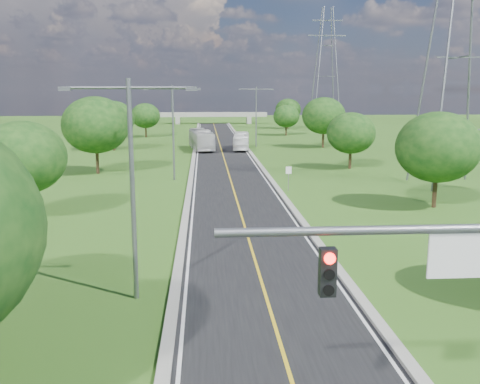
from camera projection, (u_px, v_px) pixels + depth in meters
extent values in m
plane|color=#2D5317|center=(225.00, 161.00, 72.22)|extent=(260.00, 260.00, 0.00)
cube|color=black|center=(223.00, 156.00, 78.09)|extent=(8.00, 150.00, 0.06)
cube|color=gray|center=(194.00, 155.00, 77.80)|extent=(0.50, 150.00, 0.22)
cube|color=gray|center=(252.00, 155.00, 78.36)|extent=(0.50, 150.00, 0.22)
cylinder|color=slate|center=(413.00, 230.00, 11.31)|extent=(8.40, 0.20, 0.20)
cube|color=black|center=(328.00, 272.00, 11.37)|extent=(0.35, 0.28, 1.05)
cylinder|color=#FF140C|center=(330.00, 259.00, 11.14)|extent=(0.24, 0.06, 0.24)
cube|color=white|center=(456.00, 256.00, 11.49)|extent=(1.25, 0.06, 1.00)
cylinder|color=slate|center=(288.00, 178.00, 50.78)|extent=(0.08, 0.08, 2.40)
cube|color=white|center=(289.00, 170.00, 50.60)|extent=(0.55, 0.04, 0.70)
cube|color=gray|center=(178.00, 120.00, 149.75)|extent=(1.20, 3.00, 2.00)
cube|color=gray|center=(249.00, 120.00, 151.08)|extent=(1.20, 3.00, 2.00)
cube|color=gray|center=(213.00, 115.00, 150.11)|extent=(30.00, 3.00, 1.20)
cylinder|color=slate|center=(133.00, 192.00, 23.85)|extent=(0.22, 0.22, 10.00)
cylinder|color=slate|center=(96.00, 88.00, 22.89)|extent=(2.80, 0.12, 0.12)
cylinder|color=slate|center=(161.00, 88.00, 23.07)|extent=(2.80, 0.12, 0.12)
cube|color=slate|center=(65.00, 89.00, 22.81)|extent=(0.50, 0.25, 0.18)
cube|color=slate|center=(191.00, 89.00, 23.17)|extent=(0.50, 0.25, 0.18)
cylinder|color=slate|center=(173.00, 133.00, 56.18)|extent=(0.22, 0.22, 10.00)
cylinder|color=slate|center=(159.00, 89.00, 55.22)|extent=(2.80, 0.12, 0.12)
cylinder|color=slate|center=(186.00, 89.00, 55.41)|extent=(2.80, 0.12, 0.12)
cube|color=slate|center=(146.00, 89.00, 55.14)|extent=(0.50, 0.25, 0.18)
cube|color=slate|center=(198.00, 89.00, 55.50)|extent=(0.50, 0.25, 0.18)
cylinder|color=slate|center=(256.00, 117.00, 89.31)|extent=(0.22, 0.22, 10.00)
cylinder|color=slate|center=(248.00, 89.00, 88.35)|extent=(2.80, 0.12, 0.12)
cylinder|color=slate|center=(265.00, 89.00, 88.54)|extent=(2.80, 0.12, 0.12)
cube|color=slate|center=(240.00, 89.00, 88.28)|extent=(0.50, 0.25, 0.18)
cube|color=slate|center=(272.00, 89.00, 88.63)|extent=(0.50, 0.25, 0.18)
cube|color=slate|center=(327.00, 35.00, 123.72)|extent=(9.00, 0.25, 0.25)
cube|color=slate|center=(327.00, 20.00, 123.08)|extent=(7.00, 0.25, 0.25)
cylinder|color=black|center=(26.00, 202.00, 39.55)|extent=(0.36, 0.36, 2.70)
ellipsoid|color=#0F3710|center=(23.00, 157.00, 38.93)|extent=(6.30, 6.30, 5.36)
cylinder|color=black|center=(97.00, 160.00, 61.12)|extent=(0.36, 0.36, 3.24)
ellipsoid|color=#0F3710|center=(96.00, 125.00, 60.37)|extent=(7.56, 7.56, 6.43)
cylinder|color=black|center=(114.00, 141.00, 84.54)|extent=(0.36, 0.36, 2.88)
ellipsoid|color=#0F3710|center=(113.00, 119.00, 83.87)|extent=(6.72, 6.72, 5.71)
cylinder|color=black|center=(146.00, 131.00, 108.25)|extent=(0.36, 0.36, 2.52)
ellipsoid|color=#0F3710|center=(145.00, 116.00, 107.67)|extent=(5.88, 5.88, 5.00)
cylinder|color=black|center=(435.00, 190.00, 43.62)|extent=(0.36, 0.36, 2.88)
ellipsoid|color=#0F3710|center=(438.00, 147.00, 42.95)|extent=(6.72, 6.72, 5.71)
cylinder|color=black|center=(350.00, 158.00, 65.14)|extent=(0.36, 0.36, 2.52)
ellipsoid|color=#0F3710|center=(351.00, 133.00, 64.56)|extent=(5.88, 5.88, 5.00)
cylinder|color=black|center=(323.00, 138.00, 88.74)|extent=(0.36, 0.36, 3.06)
ellipsoid|color=#0F3710|center=(324.00, 116.00, 88.03)|extent=(7.14, 7.14, 6.07)
cylinder|color=black|center=(286.00, 130.00, 112.16)|extent=(0.36, 0.36, 2.34)
ellipsoid|color=#0F3710|center=(286.00, 116.00, 111.62)|extent=(5.46, 5.46, 4.64)
cylinder|color=black|center=(288.00, 123.00, 131.95)|extent=(0.36, 0.36, 2.70)
ellipsoid|color=#0F3710|center=(288.00, 110.00, 131.33)|extent=(6.30, 6.30, 5.36)
imported|color=white|center=(241.00, 141.00, 85.33)|extent=(3.17, 9.83, 2.69)
imported|color=silver|center=(201.00, 140.00, 85.26)|extent=(4.28, 11.80, 3.21)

